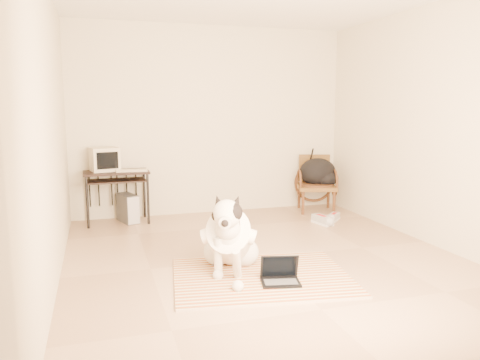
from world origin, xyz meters
name	(u,v)px	position (x,y,z in m)	size (l,w,h in m)	color
floor	(264,258)	(0.00, 0.00, 0.00)	(4.50, 4.50, 0.00)	tan
wall_back	(211,121)	(0.00, 2.25, 1.35)	(4.50, 4.50, 0.00)	beige
wall_front	(406,147)	(0.00, -2.25, 1.35)	(4.50, 4.50, 0.00)	beige
wall_left	(50,131)	(-2.00, 0.00, 1.35)	(4.50, 4.50, 0.00)	beige
wall_right	(432,126)	(2.00, 0.00, 1.35)	(4.50, 4.50, 0.00)	beige
rug	(262,277)	(-0.21, -0.54, 0.01)	(1.77, 1.45, 0.02)	#B94C1F
dog	(230,239)	(-0.45, -0.30, 0.33)	(0.61, 1.13, 0.82)	silver
laptop	(280,276)	(-0.11, -0.73, 0.08)	(0.38, 0.31, 0.24)	black
computer_desk	(117,179)	(-1.38, 1.97, 0.61)	(0.86, 0.49, 0.71)	black
crt_monitor	(105,159)	(-1.52, 2.05, 0.86)	(0.41, 0.40, 0.31)	beige
desk_keyboard	(132,170)	(-1.18, 1.89, 0.72)	(0.40, 0.15, 0.03)	beige
pc_tower	(128,208)	(-1.25, 1.98, 0.19)	(0.29, 0.44, 0.38)	#464649
rattan_chair	(316,183)	(1.52, 1.87, 0.42)	(0.68, 0.67, 0.83)	brown
backpack	(319,173)	(1.57, 1.87, 0.57)	(0.56, 0.49, 0.41)	black
sneaker_left	(322,220)	(1.23, 1.09, 0.05)	(0.20, 0.35, 0.12)	silver
sneaker_right	(334,217)	(1.48, 1.22, 0.04)	(0.27, 0.27, 0.10)	silver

